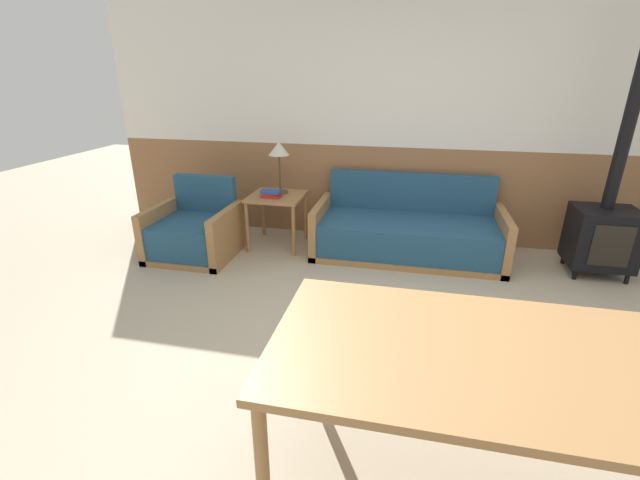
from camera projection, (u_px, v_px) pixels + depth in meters
name	position (u px, v px, depth m)	size (l,w,h in m)	color
ground_plane	(399.00, 384.00, 2.73)	(16.00, 16.00, 0.00)	#B2A58C
wall_back	(419.00, 122.00, 4.62)	(7.20, 0.06, 2.70)	#8E603D
couch	(407.00, 233.00, 4.58)	(1.97, 0.87, 0.82)	#9E7042
armchair	(195.00, 233.00, 4.57)	(0.86, 0.80, 0.80)	#9E7042
side_table	(277.00, 203.00, 4.74)	(0.58, 0.58, 0.59)	#9E7042
table_lamp	(279.00, 152.00, 4.63)	(0.23, 0.23, 0.56)	#4C3823
book_stack	(271.00, 194.00, 4.60)	(0.22, 0.14, 0.08)	#B22823
dining_table	(487.00, 364.00, 1.86)	(1.90, 1.01, 0.74)	#9E7042
wood_stove	(606.00, 219.00, 4.03)	(0.56, 0.48, 2.59)	black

